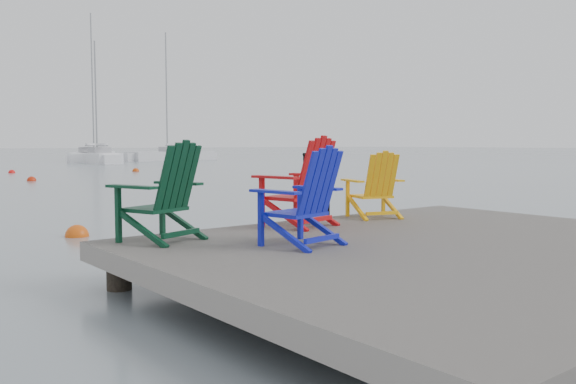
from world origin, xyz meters
TOP-DOWN VIEW (x-y plane):
  - ground at (0.00, 0.00)m, footprint 400.00×400.00m
  - dock at (0.00, 0.00)m, footprint 6.00×5.00m
  - handrail at (0.25, 2.45)m, footprint 0.48×0.04m
  - chair_green at (-2.28, 1.97)m, footprint 0.98×0.94m
  - chair_blue at (-1.31, 0.83)m, footprint 0.87×0.82m
  - chair_red at (-0.42, 1.96)m, footprint 0.99×0.93m
  - chair_yellow at (0.92, 1.99)m, footprint 0.85×0.82m
  - sailboat_near at (12.79, 43.01)m, footprint 2.52×7.12m
  - sailboat_mid at (14.38, 48.40)m, footprint 6.92×9.55m
  - sailboat_far at (20.96, 46.48)m, footprint 8.75×3.56m
  - buoy_a at (-1.78, 6.13)m, footprint 0.39×0.39m
  - buoy_b at (1.95, 22.15)m, footprint 0.37×0.37m
  - buoy_c at (8.83, 27.36)m, footprint 0.38×0.38m
  - buoy_d at (3.10, 29.82)m, footprint 0.34×0.34m

SIDE VIEW (x-z plane):
  - ground at x=0.00m, z-range 0.00..0.00m
  - buoy_a at x=-1.78m, z-range -0.19..0.19m
  - buoy_b at x=1.95m, z-range -0.19..0.19m
  - buoy_c at x=8.83m, z-range -0.19..0.19m
  - buoy_d at x=3.10m, z-range -0.17..0.17m
  - dock at x=0.00m, z-range -0.35..1.05m
  - sailboat_mid at x=14.38m, z-range -6.18..6.89m
  - sailboat_far at x=20.96m, z-range -5.51..6.22m
  - sailboat_near at x=12.79m, z-range -4.55..5.26m
  - chair_yellow at x=0.92m, z-range 0.50..1.40m
  - chair_blue at x=-1.31m, z-range 0.50..1.48m
  - chair_green at x=-2.28m, z-range 0.50..1.53m
  - handrail at x=0.25m, z-range 0.59..1.49m
  - chair_red at x=-0.42m, z-range 0.50..1.59m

